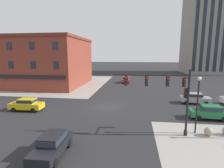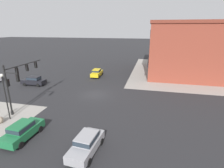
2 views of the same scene
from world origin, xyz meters
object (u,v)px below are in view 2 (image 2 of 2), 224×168
(car_main_southbound_near, at_px, (34,80))
(street_lamp_corner_near, at_px, (5,92))
(car_main_northbound_far, at_px, (23,130))
(car_main_mid, at_px, (86,143))
(traffic_signal_main, at_px, (17,79))
(car_parked_curb, at_px, (97,73))

(car_main_southbound_near, bearing_deg, street_lamp_corner_near, 24.46)
(car_main_northbound_far, height_order, car_main_mid, same)
(traffic_signal_main, bearing_deg, car_main_southbound_near, -151.78)
(street_lamp_corner_near, bearing_deg, car_main_mid, 72.77)
(car_parked_curb, bearing_deg, car_main_mid, 15.73)
(street_lamp_corner_near, xyz_separation_m, car_main_southbound_near, (-12.08, -5.49, -2.57))
(street_lamp_corner_near, distance_m, car_parked_curb, 21.23)
(car_main_mid, bearing_deg, car_parked_curb, -164.27)
(car_main_southbound_near, bearing_deg, car_main_northbound_far, 33.02)
(car_main_southbound_near, bearing_deg, car_main_mid, 46.86)
(car_main_northbound_far, bearing_deg, car_parked_curb, 180.00)
(car_main_southbound_near, height_order, car_parked_curb, same)
(car_main_northbound_far, distance_m, car_main_mid, 6.80)
(car_parked_curb, bearing_deg, traffic_signal_main, -14.66)
(street_lamp_corner_near, relative_size, car_main_southbound_near, 1.26)
(car_main_mid, bearing_deg, traffic_signal_main, -117.91)
(traffic_signal_main, height_order, car_main_southbound_near, traffic_signal_main)
(traffic_signal_main, height_order, car_main_mid, traffic_signal_main)
(street_lamp_corner_near, height_order, car_main_northbound_far, street_lamp_corner_near)
(street_lamp_corner_near, xyz_separation_m, car_main_mid, (3.42, 11.04, -2.57))
(street_lamp_corner_near, height_order, car_parked_curb, street_lamp_corner_near)
(street_lamp_corner_near, relative_size, car_main_northbound_far, 1.25)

